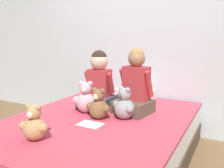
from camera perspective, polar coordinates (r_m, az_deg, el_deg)
name	(u,v)px	position (r m, az deg, el deg)	size (l,w,h in m)	color
ground_plane	(101,161)	(2.42, -2.73, -17.96)	(14.00, 14.00, 0.00)	brown
wall_behind_bed	(144,31)	(3.08, 7.61, 12.42)	(8.00, 0.06, 2.50)	silver
bed	(101,140)	(2.32, -2.78, -13.25)	(1.54, 2.00, 0.44)	#473828
child_on_left	(99,82)	(2.54, -3.26, 0.43)	(0.34, 0.35, 0.61)	#384251
child_on_right	(135,87)	(2.34, 5.56, -0.63)	(0.38, 0.38, 0.64)	brown
teddy_bear_held_by_left_child	(86,99)	(2.36, -6.28, -3.68)	(0.26, 0.20, 0.32)	#DBA3B2
teddy_bear_held_by_right_child	(124,105)	(2.17, 2.93, -5.19)	(0.24, 0.19, 0.30)	#939399
teddy_bear_between_children	(99,106)	(2.18, -3.24, -5.28)	(0.24, 0.18, 0.29)	brown
teddy_bear_at_foot_of_bed	(34,125)	(1.83, -18.17, -9.38)	(0.22, 0.17, 0.27)	tan
pillow_at_headboard	(135,93)	(2.94, 5.61, -2.28)	(0.47, 0.27, 0.11)	silver
sign_card	(90,124)	(2.08, -5.24, -9.62)	(0.21, 0.15, 0.00)	white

